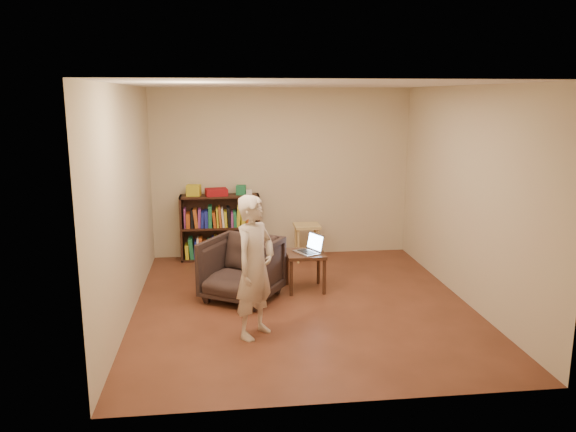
{
  "coord_description": "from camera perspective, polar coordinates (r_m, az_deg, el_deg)",
  "views": [
    {
      "loc": [
        -0.94,
        -6.36,
        2.48
      ],
      "look_at": [
        -0.13,
        0.35,
        1.02
      ],
      "focal_mm": 35.0,
      "sensor_mm": 36.0,
      "label": 1
    }
  ],
  "objects": [
    {
      "name": "stool",
      "position": [
        8.56,
        1.94,
        -1.59
      ],
      "size": [
        0.38,
        0.38,
        0.56
      ],
      "color": "tan",
      "rests_on": "floor"
    },
    {
      "name": "box_yellow",
      "position": [
        8.56,
        -9.56,
        2.58
      ],
      "size": [
        0.22,
        0.18,
        0.17
      ],
      "primitive_type": "cube",
      "rotation": [
        0.0,
        0.0,
        -0.17
      ],
      "color": "gold",
      "rests_on": "bookshelf"
    },
    {
      "name": "wall_left",
      "position": [
        6.56,
        -16.07,
        1.3
      ],
      "size": [
        0.0,
        4.5,
        4.5
      ],
      "primitive_type": "plane",
      "rotation": [
        1.57,
        0.0,
        1.57
      ],
      "color": "beige",
      "rests_on": "floor"
    },
    {
      "name": "red_cloth",
      "position": [
        8.54,
        -7.29,
        2.43
      ],
      "size": [
        0.35,
        0.28,
        0.11
      ],
      "primitive_type": "cube",
      "rotation": [
        0.0,
        0.0,
        0.16
      ],
      "color": "maroon",
      "rests_on": "bookshelf"
    },
    {
      "name": "armchair",
      "position": [
        6.96,
        -4.73,
        -5.38
      ],
      "size": [
        1.15,
        1.16,
        0.78
      ],
      "primitive_type": "imported",
      "rotation": [
        0.0,
        0.0,
        -0.54
      ],
      "color": "black",
      "rests_on": "floor"
    },
    {
      "name": "side_table",
      "position": [
        7.27,
        1.77,
        -4.37
      ],
      "size": [
        0.49,
        0.49,
        0.5
      ],
      "color": "black",
      "rests_on": "floor"
    },
    {
      "name": "bookshelf",
      "position": [
        8.7,
        -6.89,
        -1.51
      ],
      "size": [
        1.2,
        0.3,
        1.0
      ],
      "color": "black",
      "rests_on": "floor"
    },
    {
      "name": "person",
      "position": [
        5.81,
        -3.39,
        -5.19
      ],
      "size": [
        0.63,
        0.65,
        1.5
      ],
      "primitive_type": "imported",
      "rotation": [
        0.0,
        0.0,
        0.87
      ],
      "color": "beige",
      "rests_on": "floor"
    },
    {
      "name": "wall_back",
      "position": [
        8.74,
        -0.64,
        4.39
      ],
      "size": [
        4.0,
        0.0,
        4.0
      ],
      "primitive_type": "plane",
      "rotation": [
        1.57,
        0.0,
        0.0
      ],
      "color": "beige",
      "rests_on": "floor"
    },
    {
      "name": "ceiling",
      "position": [
        6.43,
        1.57,
        13.21
      ],
      "size": [
        4.5,
        4.5,
        0.0
      ],
      "primitive_type": "plane",
      "color": "white",
      "rests_on": "wall_back"
    },
    {
      "name": "wall_right",
      "position": [
        7.11,
        17.69,
        2.01
      ],
      "size": [
        0.0,
        4.5,
        4.5
      ],
      "primitive_type": "plane",
      "rotation": [
        1.57,
        0.0,
        -1.57
      ],
      "color": "beige",
      "rests_on": "floor"
    },
    {
      "name": "box_white",
      "position": [
        8.59,
        -3.98,
        2.43
      ],
      "size": [
        0.09,
        0.09,
        0.07
      ],
      "primitive_type": "cube",
      "rotation": [
        0.0,
        0.0,
        -0.05
      ],
      "color": "white",
      "rests_on": "bookshelf"
    },
    {
      "name": "laptop",
      "position": [
        7.23,
        2.27,
        -3.29
      ],
      "size": [
        0.39,
        0.41,
        0.24
      ],
      "rotation": [
        0.0,
        0.0,
        -1.11
      ],
      "color": "#A5A5AA",
      "rests_on": "side_table"
    },
    {
      "name": "floor",
      "position": [
        6.89,
        1.44,
        -8.95
      ],
      "size": [
        4.5,
        4.5,
        0.0
      ],
      "primitive_type": "plane",
      "color": "#4D2718",
      "rests_on": "ground"
    },
    {
      "name": "box_green",
      "position": [
        8.59,
        -4.79,
        2.66
      ],
      "size": [
        0.16,
        0.16,
        0.14
      ],
      "primitive_type": "cube",
      "rotation": [
        0.0,
        0.0,
        -0.14
      ],
      "color": "#1D6F42",
      "rests_on": "bookshelf"
    }
  ]
}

